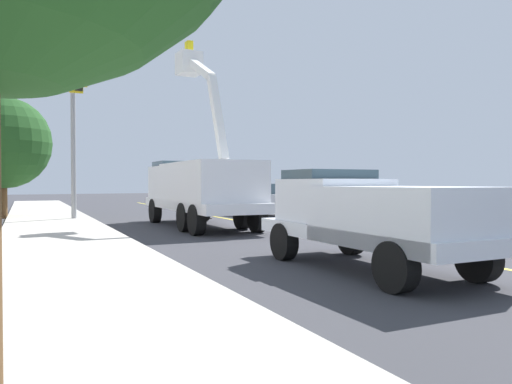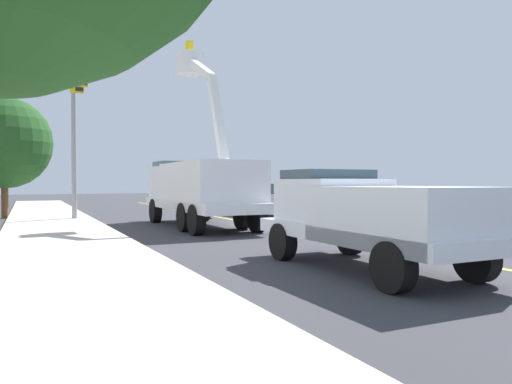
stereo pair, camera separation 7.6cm
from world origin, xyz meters
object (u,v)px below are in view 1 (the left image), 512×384
object	(u,v)px
utility_bucket_truck	(199,186)
passing_minivan	(253,197)
traffic_signal_mast	(79,95)
service_pickup_truck	(370,215)
traffic_cone_mid_front	(206,211)

from	to	relation	value
utility_bucket_truck	passing_minivan	world-z (taller)	utility_bucket_truck
traffic_signal_mast	service_pickup_truck	bearing A→B (deg)	-166.77
traffic_signal_mast	traffic_cone_mid_front	bearing A→B (deg)	-85.83
service_pickup_truck	traffic_cone_mid_front	distance (m)	14.43
service_pickup_truck	traffic_cone_mid_front	size ratio (longest dim) A/B	7.83
utility_bucket_truck	service_pickup_truck	bearing A→B (deg)	175.80
utility_bucket_truck	service_pickup_truck	world-z (taller)	utility_bucket_truck
traffic_signal_mast	utility_bucket_truck	bearing A→B (deg)	-128.65
utility_bucket_truck	passing_minivan	distance (m)	7.88
service_pickup_truck	passing_minivan	size ratio (longest dim) A/B	1.16
utility_bucket_truck	traffic_signal_mast	distance (m)	6.35
traffic_cone_mid_front	traffic_signal_mast	distance (m)	7.77
passing_minivan	traffic_cone_mid_front	size ratio (longest dim) A/B	6.73
passing_minivan	traffic_signal_mast	size ratio (longest dim) A/B	0.65
utility_bucket_truck	traffic_cone_mid_front	distance (m)	4.30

